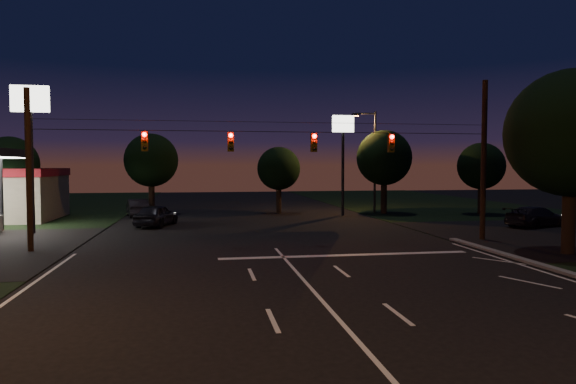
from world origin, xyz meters
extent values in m
plane|color=black|center=(0.00, 0.00, 0.00)|extent=(140.00, 140.00, 0.00)
cube|color=silver|center=(3.00, 11.50, 0.01)|extent=(12.00, 0.50, 0.01)
cylinder|color=black|center=(12.00, 15.00, 0.00)|extent=(0.30, 0.30, 9.00)
cylinder|color=black|center=(-12.00, 15.00, 0.00)|extent=(0.28, 0.28, 8.00)
cylinder|color=black|center=(0.00, 15.00, 6.00)|extent=(24.00, 0.03, 0.03)
cylinder|color=black|center=(0.00, 15.00, 6.50)|extent=(24.00, 0.02, 0.02)
cube|color=#3F3307|center=(-6.50, 15.00, 5.45)|extent=(0.32, 0.26, 1.00)
sphere|color=#FF0705|center=(-6.50, 14.84, 5.78)|extent=(0.22, 0.22, 0.22)
sphere|color=black|center=(-6.50, 14.84, 5.45)|extent=(0.20, 0.20, 0.20)
sphere|color=black|center=(-6.50, 14.84, 5.12)|extent=(0.20, 0.20, 0.20)
cube|color=#3F3307|center=(-2.20, 15.00, 5.45)|extent=(0.32, 0.26, 1.00)
sphere|color=#FF0705|center=(-2.20, 14.84, 5.78)|extent=(0.22, 0.22, 0.22)
sphere|color=black|center=(-2.20, 14.84, 5.45)|extent=(0.20, 0.20, 0.20)
sphere|color=black|center=(-2.20, 14.84, 5.12)|extent=(0.20, 0.20, 0.20)
cube|color=#3F3307|center=(2.20, 15.00, 5.45)|extent=(0.32, 0.26, 1.00)
sphere|color=#FF0705|center=(2.20, 14.84, 5.78)|extent=(0.22, 0.22, 0.22)
sphere|color=black|center=(2.20, 14.84, 5.45)|extent=(0.20, 0.20, 0.20)
sphere|color=black|center=(2.20, 14.84, 5.12)|extent=(0.20, 0.20, 0.20)
cube|color=#3F3307|center=(6.50, 15.00, 5.45)|extent=(0.32, 0.26, 1.00)
sphere|color=#FF0705|center=(6.50, 14.84, 5.78)|extent=(0.22, 0.22, 0.22)
sphere|color=black|center=(6.50, 14.84, 5.45)|extent=(0.20, 0.20, 0.20)
sphere|color=black|center=(6.50, 14.84, 5.12)|extent=(0.20, 0.20, 0.20)
cylinder|color=black|center=(-16.50, 24.00, 2.40)|extent=(0.24, 0.24, 4.80)
cylinder|color=black|center=(-14.00, 22.00, 3.75)|extent=(0.24, 0.24, 7.50)
cube|color=white|center=(-14.00, 22.00, 8.30)|extent=(2.20, 0.30, 1.60)
cylinder|color=black|center=(8.00, 30.00, 3.50)|extent=(0.24, 0.24, 7.00)
cube|color=white|center=(8.00, 30.00, 7.70)|extent=(1.80, 0.30, 1.40)
cylinder|color=black|center=(11.50, 32.00, 4.50)|extent=(0.20, 0.20, 9.00)
cylinder|color=black|center=(10.60, 32.00, 8.80)|extent=(1.80, 0.12, 0.12)
cube|color=black|center=(9.70, 32.00, 8.70)|extent=(0.60, 0.35, 0.22)
cube|color=orange|center=(9.70, 32.00, 8.58)|extent=(0.45, 0.25, 0.04)
cylinder|color=black|center=(13.50, 10.00, 2.00)|extent=(0.60, 0.60, 4.00)
sphere|color=black|center=(13.50, 10.00, 5.76)|extent=(6.00, 6.00, 6.00)
sphere|color=black|center=(14.10, 10.45, 5.58)|extent=(4.50, 4.50, 4.50)
sphere|color=black|center=(12.90, 10.30, 5.62)|extent=(4.20, 4.20, 4.20)
cylinder|color=black|center=(-18.00, 30.00, 1.50)|extent=(0.49, 0.49, 3.00)
sphere|color=black|center=(-18.00, 30.00, 4.32)|extent=(4.20, 4.20, 4.20)
sphere|color=black|center=(-17.58, 30.32, 4.19)|extent=(3.15, 3.15, 3.15)
sphere|color=black|center=(-18.42, 30.21, 4.23)|extent=(2.94, 2.94, 2.94)
cylinder|color=black|center=(-8.00, 34.00, 1.62)|extent=(0.52, 0.52, 3.25)
sphere|color=black|center=(-8.00, 34.00, 4.68)|extent=(4.60, 4.60, 4.60)
sphere|color=black|center=(-7.54, 34.34, 4.54)|extent=(3.45, 3.45, 3.45)
sphere|color=black|center=(-8.46, 34.23, 4.58)|extent=(3.22, 3.22, 3.22)
cylinder|color=black|center=(3.00, 33.00, 1.38)|extent=(0.47, 0.47, 2.75)
sphere|color=black|center=(3.00, 33.00, 3.96)|extent=(3.80, 3.80, 3.80)
sphere|color=black|center=(3.38, 33.28, 3.85)|extent=(2.85, 2.85, 2.85)
sphere|color=black|center=(2.62, 33.19, 3.87)|extent=(2.66, 2.66, 2.66)
cylinder|color=black|center=(12.00, 31.00, 1.70)|extent=(0.53, 0.53, 3.40)
sphere|color=black|center=(12.00, 31.00, 4.90)|extent=(4.80, 4.80, 4.80)
sphere|color=black|center=(12.48, 31.36, 4.75)|extent=(3.60, 3.60, 3.60)
sphere|color=black|center=(11.52, 31.24, 4.79)|extent=(3.36, 3.36, 3.36)
cylinder|color=black|center=(20.00, 29.00, 1.45)|extent=(0.48, 0.48, 2.90)
sphere|color=black|center=(20.00, 29.00, 4.18)|extent=(4.00, 4.00, 4.00)
sphere|color=black|center=(20.40, 29.30, 4.06)|extent=(3.00, 3.00, 3.00)
sphere|color=black|center=(19.60, 29.20, 4.09)|extent=(2.80, 2.80, 2.80)
imported|color=black|center=(-6.84, 24.88, 0.77)|extent=(3.09, 4.84, 1.54)
imported|color=black|center=(-9.00, 32.26, 0.72)|extent=(2.39, 4.57, 1.43)
imported|color=black|center=(18.92, 19.99, 0.71)|extent=(5.30, 3.54, 1.43)
camera|label=1|loc=(-3.68, -11.71, 4.25)|focal=32.00mm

